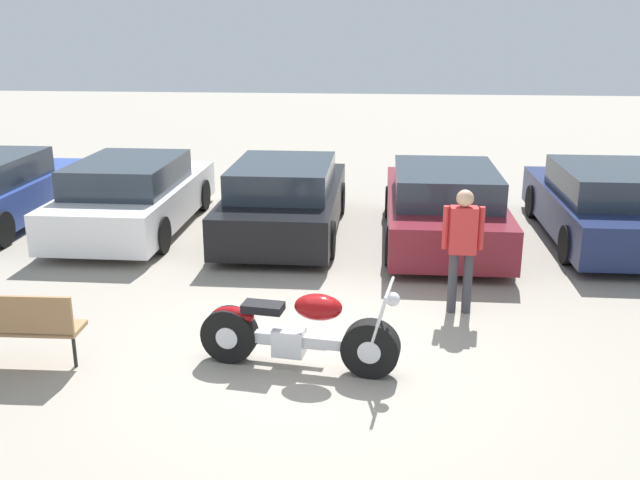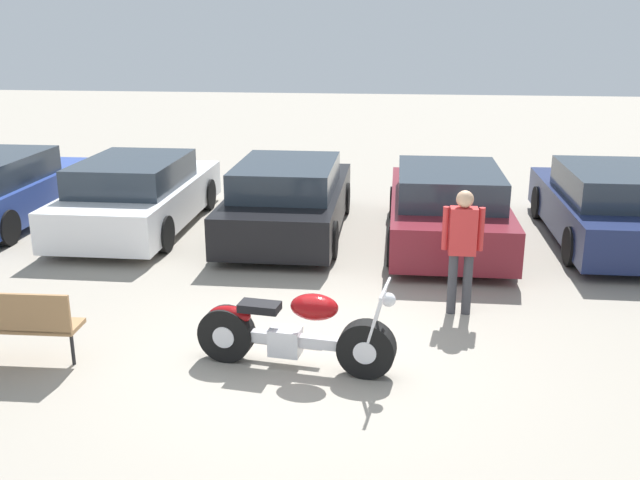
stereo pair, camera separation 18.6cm
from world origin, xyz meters
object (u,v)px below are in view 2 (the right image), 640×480
park_bench (3,320)px  parked_car_maroon (447,207)px  parked_car_black (289,199)px  motorcycle (293,333)px  parked_car_navy (610,207)px  parked_car_white (139,195)px  person_standing (462,242)px

park_bench → parked_car_maroon: bearing=45.6°
parked_car_black → motorcycle: bearing=-80.9°
parked_car_black → parked_car_navy: size_ratio=1.00×
parked_car_white → park_bench: size_ratio=2.79×
parked_car_white → parked_car_maroon: 5.49m
motorcycle → parked_car_white: parked_car_white is taller
park_bench → parked_car_navy: bearing=35.0°
parked_car_navy → park_bench: size_ratio=2.79×
parked_car_maroon → parked_car_navy: 2.76m
motorcycle → parked_car_navy: size_ratio=0.49×
parked_car_black → person_standing: bearing=-51.1°
parked_car_white → parked_car_maroon: size_ratio=1.00×
parked_car_white → person_standing: bearing=-31.8°
park_bench → person_standing: (5.02, 2.02, 0.42)m
parked_car_navy → parked_car_maroon: bearing=-173.6°
parked_car_maroon → motorcycle: bearing=-111.7°
parked_car_black → person_standing: person_standing is taller
parked_car_white → parked_car_black: 2.74m
motorcycle → parked_car_maroon: bearing=68.3°
parked_car_white → person_standing: 6.44m
parked_car_maroon → parked_car_black: bearing=174.6°
motorcycle → parked_car_white: bearing=124.9°
parked_car_black → park_bench: parked_car_black is taller
parked_car_black → parked_car_navy: same height
parked_car_maroon → person_standing: person_standing is taller
parked_car_white → parked_car_navy: bearing=0.3°
motorcycle → park_bench: 3.13m
parked_car_white → park_bench: parked_car_white is taller
parked_car_navy → motorcycle: bearing=-132.2°
parked_car_black → parked_car_navy: (5.48, 0.05, 0.00)m
parked_car_black → park_bench: bearing=-113.0°
motorcycle → park_bench: size_ratio=1.37×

